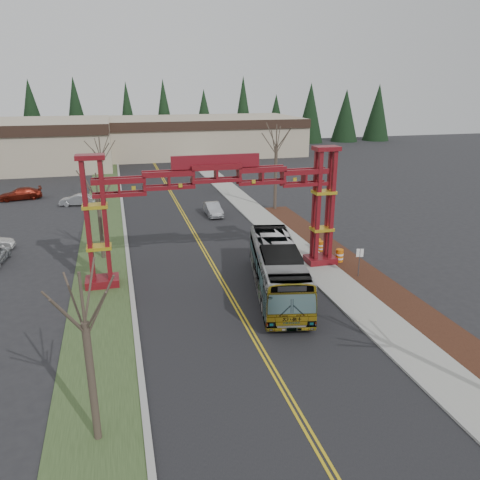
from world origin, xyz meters
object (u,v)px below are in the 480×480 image
object	(u,v)px
retail_building_east	(200,136)
barrel_mid	(320,247)
barrel_north	(318,245)
bare_tree_right_far	(276,147)
transit_bus	(278,269)
silver_sedan	(213,209)
parked_car_mid_a	(20,194)
street_sign	(360,257)
parked_car_far_a	(77,200)
gateway_arch	(216,193)
bare_tree_median_far	(101,157)
barrel_south	(339,256)
bare_tree_median_mid	(98,199)
bare_tree_median_near	(85,324)

from	to	relation	value
retail_building_east	barrel_mid	world-z (taller)	retail_building_east
barrel_mid	barrel_north	world-z (taller)	barrel_north
retail_building_east	bare_tree_right_far	size ratio (longest dim) A/B	4.17
transit_bus	barrel_mid	bearing A→B (deg)	58.78
barrel_mid	silver_sedan	bearing A→B (deg)	114.84
parked_car_mid_a	street_sign	world-z (taller)	street_sign
retail_building_east	parked_car_far_a	size ratio (longest dim) A/B	9.80
barrel_mid	retail_building_east	bearing A→B (deg)	89.15
transit_bus	silver_sedan	world-z (taller)	transit_bus
silver_sedan	street_sign	size ratio (longest dim) A/B	1.89
gateway_arch	transit_bus	xyz separation A→B (m)	(3.14, -4.00, -4.36)
gateway_arch	parked_car_mid_a	size ratio (longest dim) A/B	3.78
bare_tree_median_far	transit_bus	bearing A→B (deg)	-67.36
retail_building_east	street_sign	distance (m)	65.16
parked_car_far_a	barrel_south	size ratio (longest dim) A/B	3.53
gateway_arch	parked_car_mid_a	bearing A→B (deg)	121.73
transit_bus	bare_tree_median_mid	world-z (taller)	bare_tree_median_mid
silver_sedan	barrel_north	distance (m)	14.24
parked_car_mid_a	bare_tree_median_far	world-z (taller)	bare_tree_median_far
silver_sedan	street_sign	distance (m)	20.10
parked_car_far_a	bare_tree_median_mid	xyz separation A→B (m)	(3.00, -18.43, 4.15)
transit_bus	parked_car_mid_a	world-z (taller)	transit_bus
bare_tree_median_near	street_sign	bearing A→B (deg)	34.04
bare_tree_median_far	barrel_south	world-z (taller)	bare_tree_median_far
gateway_arch	retail_building_east	distance (m)	62.80
silver_sedan	bare_tree_median_near	xyz separation A→B (m)	(-10.93, -30.80, 4.34)
parked_car_mid_a	bare_tree_median_near	bearing A→B (deg)	1.65
bare_tree_median_mid	street_sign	size ratio (longest dim) A/B	3.13
bare_tree_median_near	street_sign	distance (m)	21.40
transit_bus	street_sign	world-z (taller)	transit_bus
gateway_arch	barrel_north	xyz separation A→B (m)	(9.11, 2.97, -5.50)
barrel_north	parked_car_mid_a	bearing A→B (deg)	136.23
silver_sedan	bare_tree_median_mid	size ratio (longest dim) A/B	0.60
parked_car_mid_a	barrel_mid	bearing A→B (deg)	34.73
gateway_arch	silver_sedan	world-z (taller)	gateway_arch
retail_building_east	gateway_arch	bearing A→B (deg)	-99.17
bare_tree_median_mid	barrel_south	size ratio (longest dim) A/B	6.18
bare_tree_right_far	barrel_mid	distance (m)	15.38
bare_tree_median_near	barrel_south	bearing A→B (deg)	40.24
bare_tree_median_near	barrel_south	world-z (taller)	bare_tree_median_near
bare_tree_median_near	parked_car_mid_a	bearing A→B (deg)	102.56
bare_tree_median_near	barrel_mid	bearing A→B (deg)	45.52
transit_bus	barrel_south	distance (m)	7.50
parked_car_far_a	barrel_north	world-z (taller)	parked_car_far_a
bare_tree_median_mid	parked_car_far_a	bearing A→B (deg)	99.24
gateway_arch	barrel_south	xyz separation A→B (m)	(9.51, -0.18, -5.43)
barrel_south	barrel_north	bearing A→B (deg)	97.20
bare_tree_median_far	barrel_north	size ratio (longest dim) A/B	7.99
parked_car_mid_a	barrel_south	xyz separation A→B (m)	(27.24, -28.87, -0.15)
street_sign	barrel_north	distance (m)	6.26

